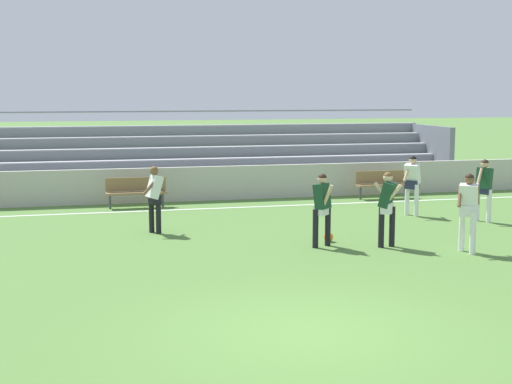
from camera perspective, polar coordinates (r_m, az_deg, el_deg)
The scene contains 13 objects.
ground_plane at distance 10.72m, azimuth 4.07°, elevation -10.91°, with size 160.00×160.00×0.00m, color #517A38.
field_line_sideline at distance 21.62m, azimuth -5.28°, elevation -1.36°, with size 44.00×0.12×0.01m, color white.
sideline_wall at distance 23.18m, azimuth -5.91°, elevation 0.61°, with size 48.00×0.16×1.09m, color #BCB7AD.
bleacher_stand at distance 25.72m, azimuth -7.74°, elevation 2.71°, with size 21.05×3.66×2.76m.
bench_near_bin at distance 22.11m, azimuth -9.36°, elevation 0.20°, with size 1.80×0.40×0.90m.
bench_near_wall_gap at distance 24.05m, azimuth 9.85°, elevation 0.80°, with size 1.80×0.40×0.90m.
player_dark_deep_cover at distance 16.27m, azimuth 5.19°, elevation -0.90°, with size 0.48×0.67×1.65m.
player_dark_pressing_high at distance 16.43m, azimuth 10.24°, elevation -0.81°, with size 0.50×0.68×1.69m.
player_white_wide_right at distance 16.24m, azimuth 16.28°, elevation -1.02°, with size 0.69×0.49×1.72m.
player_white_wide_left at distance 20.75m, azimuth 12.13°, elevation 0.91°, with size 0.74×0.52×1.69m.
player_white_overlapping at distance 17.96m, azimuth -7.94°, elevation -0.12°, with size 0.63×0.49×1.65m.
player_dark_trailing_run at distance 20.28m, azimuth 17.41°, elevation 0.55°, with size 0.69×0.48×1.67m.
soccer_ball at distance 16.97m, azimuth 5.70°, elevation -3.53°, with size 0.22×0.22×0.22m, color orange.
Camera 1 is at (-3.14, -9.65, 3.44)m, focal length 51.12 mm.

